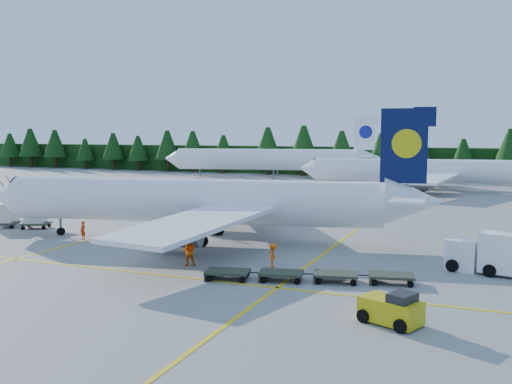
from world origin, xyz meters
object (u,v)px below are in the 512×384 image
at_px(airliner_red, 408,171).
at_px(baggage_tug, 392,309).
at_px(service_truck, 493,253).
at_px(airliner_navy, 184,201).
at_px(airstairs, 0,217).

xyz_separation_m(airliner_red, baggage_tug, (7.56, -64.11, -2.37)).
height_order(airliner_red, baggage_tug, airliner_red).
relative_size(service_truck, baggage_tug, 1.86).
distance_m(airliner_navy, airstairs, 20.63).
relative_size(airliner_navy, service_truck, 6.26).
xyz_separation_m(service_truck, baggage_tug, (-4.49, -12.37, -0.60)).
bearing_deg(airliner_red, service_truck, -83.55).
distance_m(airstairs, service_truck, 44.76).
bearing_deg(airliner_red, baggage_tug, -89.93).
distance_m(airstairs, baggage_tug, 42.85).
xyz_separation_m(airliner_navy, baggage_tug, (19.72, -15.02, -2.54)).
bearing_deg(airliner_red, airstairs, -130.18).
height_order(airstairs, service_truck, airstairs).
xyz_separation_m(airliner_red, airstairs, (-32.64, -49.28, -2.29)).
bearing_deg(airliner_navy, airstairs, 169.64).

